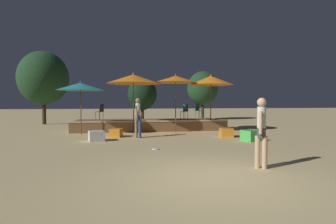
% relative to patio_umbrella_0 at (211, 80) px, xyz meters
% --- Properties ---
extents(ground_plane, '(120.00, 120.00, 0.00)m').
position_rel_patio_umbrella_0_xyz_m(ground_plane, '(-3.02, -9.08, -2.89)').
color(ground_plane, tan).
extents(wooden_deck, '(8.76, 2.95, 0.64)m').
position_rel_patio_umbrella_0_xyz_m(wooden_deck, '(-3.40, 1.33, -2.61)').
color(wooden_deck, brown).
rests_on(wooden_deck, ground).
extents(patio_umbrella_0, '(2.50, 2.50, 3.23)m').
position_rel_patio_umbrella_0_xyz_m(patio_umbrella_0, '(0.00, 0.00, 0.00)').
color(patio_umbrella_0, brown).
rests_on(patio_umbrella_0, ground).
extents(patio_umbrella_1, '(2.30, 2.30, 3.15)m').
position_rel_patio_umbrella_0_xyz_m(patio_umbrella_1, '(-2.15, -0.49, -0.01)').
color(patio_umbrella_1, brown).
rests_on(patio_umbrella_1, ground).
extents(patio_umbrella_2, '(2.38, 2.38, 2.71)m').
position_rel_patio_umbrella_0_xyz_m(patio_umbrella_2, '(-7.08, -0.55, -0.45)').
color(patio_umbrella_2, brown).
rests_on(patio_umbrella_2, ground).
extents(patio_umbrella_3, '(2.90, 2.90, 3.22)m').
position_rel_patio_umbrella_0_xyz_m(patio_umbrella_3, '(-4.41, -0.13, 0.00)').
color(patio_umbrella_3, brown).
rests_on(patio_umbrella_3, ground).
extents(cube_seat_0, '(0.74, 0.74, 0.43)m').
position_rel_patio_umbrella_0_xyz_m(cube_seat_0, '(-6.06, -3.05, -2.67)').
color(cube_seat_0, white).
rests_on(cube_seat_0, ground).
extents(cube_seat_1, '(0.79, 0.79, 0.46)m').
position_rel_patio_umbrella_0_xyz_m(cube_seat_1, '(0.38, -4.10, -2.66)').
color(cube_seat_1, '#4CC651').
rests_on(cube_seat_1, ground).
extents(cube_seat_2, '(0.66, 0.66, 0.42)m').
position_rel_patio_umbrella_0_xyz_m(cube_seat_2, '(-0.15, -2.74, -2.68)').
color(cube_seat_2, orange).
rests_on(cube_seat_2, ground).
extents(cube_seat_3, '(0.65, 0.65, 0.40)m').
position_rel_patio_umbrella_0_xyz_m(cube_seat_3, '(-5.29, -1.86, -2.69)').
color(cube_seat_3, orange).
rests_on(cube_seat_3, ground).
extents(person_0, '(0.30, 0.48, 1.83)m').
position_rel_patio_umbrella_0_xyz_m(person_0, '(-4.27, -2.33, -1.87)').
color(person_0, '#997051').
rests_on(person_0, ground).
extents(person_1, '(0.32, 0.42, 1.75)m').
position_rel_patio_umbrella_0_xyz_m(person_1, '(-1.54, -8.42, -1.93)').
color(person_1, tan).
rests_on(person_1, ground).
extents(bistro_chair_0, '(0.46, 0.46, 0.90)m').
position_rel_patio_umbrella_0_xyz_m(bistro_chair_0, '(-0.14, 2.11, -1.70)').
color(bistro_chair_0, '#1E4C47').
rests_on(bistro_chair_0, wooden_deck).
extents(bistro_chair_1, '(0.48, 0.48, 0.90)m').
position_rel_patio_umbrella_0_xyz_m(bistro_chair_1, '(-6.27, 1.23, -1.70)').
color(bistro_chair_1, '#2D3338').
rests_on(bistro_chair_1, wooden_deck).
extents(bistro_chair_2, '(0.48, 0.48, 0.90)m').
position_rel_patio_umbrella_0_xyz_m(bistro_chair_2, '(-1.31, 0.89, -1.70)').
color(bistro_chair_2, '#1E4C47').
rests_on(bistro_chair_2, wooden_deck).
extents(frisbee_disc, '(0.24, 0.24, 0.03)m').
position_rel_patio_umbrella_0_xyz_m(frisbee_disc, '(-3.82, -5.41, -2.87)').
color(frisbee_disc, white).
rests_on(frisbee_disc, ground).
extents(background_tree_0, '(2.85, 2.85, 4.51)m').
position_rel_patio_umbrella_0_xyz_m(background_tree_0, '(2.32, 9.19, 0.04)').
color(background_tree_0, '#3D2B1C').
rests_on(background_tree_0, ground).
extents(background_tree_1, '(2.51, 2.51, 3.72)m').
position_rel_patio_umbrella_0_xyz_m(background_tree_1, '(-3.36, 8.31, -0.56)').
color(background_tree_1, '#3D2B1C').
rests_on(background_tree_1, ground).
extents(background_tree_2, '(3.58, 3.58, 5.39)m').
position_rel_patio_umbrella_0_xyz_m(background_tree_2, '(-10.77, 6.21, 0.53)').
color(background_tree_2, '#3D2B1C').
rests_on(background_tree_2, ground).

